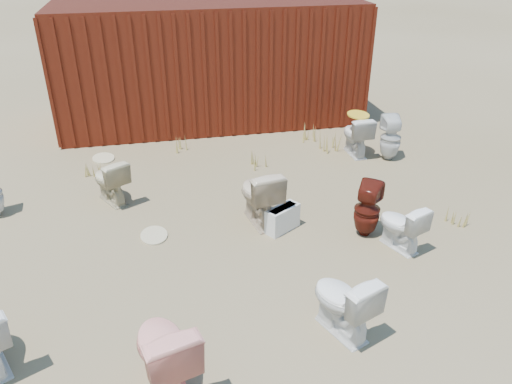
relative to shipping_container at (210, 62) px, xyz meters
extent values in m
plane|color=brown|center=(0.00, -5.20, -1.20)|extent=(100.00, 100.00, 0.00)
cube|color=#47120B|center=(0.00, 0.00, 0.00)|extent=(6.00, 2.40, 2.40)
imported|color=pink|center=(-1.34, -7.09, -0.78)|extent=(0.68, 0.93, 0.85)
imported|color=white|center=(0.44, -6.73, -0.83)|extent=(0.66, 0.84, 0.75)
imported|color=#51160D|center=(1.40, -5.08, -0.82)|extent=(0.49, 0.49, 0.76)
imported|color=white|center=(1.70, -5.45, -0.88)|extent=(0.57, 0.73, 0.65)
imported|color=#C2B58E|center=(-1.97, -3.43, -0.85)|extent=(0.68, 0.79, 0.70)
imported|color=tan|center=(0.08, -4.46, -0.78)|extent=(0.60, 0.89, 0.84)
imported|color=silver|center=(2.28, -2.52, -0.83)|extent=(0.43, 0.73, 0.74)
imported|color=silver|center=(2.78, -2.85, -0.80)|extent=(0.41, 0.41, 0.80)
ellipsoid|color=gold|center=(2.28, -2.52, -0.45)|extent=(0.37, 0.47, 0.02)
cube|color=silver|center=(0.34, -4.74, -1.02)|extent=(0.53, 0.44, 0.35)
ellipsoid|color=beige|center=(-2.20, -1.80, -1.19)|extent=(0.49, 0.57, 0.02)
ellipsoid|color=#C3B68E|center=(-1.39, -4.55, -1.19)|extent=(0.38, 0.49, 0.02)
cone|color=olive|center=(-2.30, -2.54, -1.07)|extent=(0.36, 0.36, 0.26)
cone|color=olive|center=(0.50, -2.70, -1.08)|extent=(0.32, 0.32, 0.24)
cone|color=olive|center=(1.86, -2.24, -1.03)|extent=(0.36, 0.36, 0.34)
cone|color=olive|center=(-0.76, -1.75, -1.06)|extent=(0.30, 0.30, 0.28)
cone|color=olive|center=(1.68, -1.70, -1.04)|extent=(0.34, 0.34, 0.31)
cone|color=olive|center=(2.78, -5.11, -1.08)|extent=(0.28, 0.28, 0.25)
camera|label=1|loc=(-1.21, -10.33, 2.49)|focal=35.00mm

